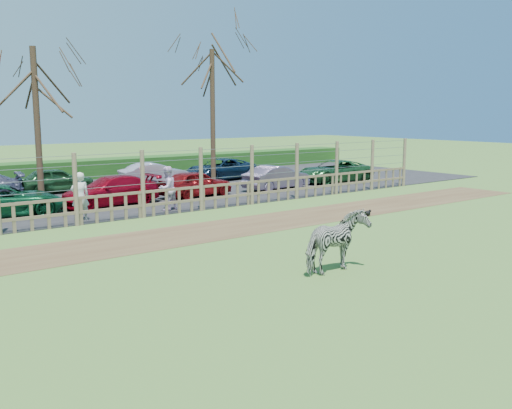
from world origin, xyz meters
TOP-DOWN VIEW (x-y plane):
  - ground at (0.00, 0.00)m, footprint 120.00×120.00m
  - dirt_strip at (0.00, 4.50)m, footprint 34.00×2.80m
  - asphalt at (0.00, 14.50)m, footprint 44.00×13.00m
  - hedge at (0.00, 21.50)m, footprint 46.00×2.00m
  - fence at (0.00, 8.00)m, footprint 30.16×0.16m
  - tree_mid at (-2.00, 13.50)m, footprint 4.80×4.80m
  - tree_right at (7.00, 14.00)m, footprint 4.80×4.80m
  - zebra at (0.41, -1.47)m, footprint 1.86×1.01m
  - visitor_a at (-2.11, 8.67)m, footprint 0.68×0.49m
  - visitor_b at (1.38, 8.71)m, footprint 1.01×0.90m
  - crow at (6.79, 3.18)m, footprint 0.29×0.21m
  - car_2 at (-4.07, 11.04)m, footprint 4.53×2.50m
  - car_3 at (0.09, 11.23)m, footprint 4.20×1.86m
  - car_4 at (4.18, 11.18)m, footprint 3.66×1.80m
  - car_5 at (8.60, 10.76)m, footprint 3.76×1.66m
  - car_6 at (13.07, 11.16)m, footprint 4.55×2.56m
  - car_10 at (-0.44, 16.31)m, footprint 3.55×1.49m
  - car_11 at (4.55, 15.87)m, footprint 3.75×1.63m
  - car_12 at (8.74, 15.92)m, footprint 4.50×2.42m

SIDE VIEW (x-z plane):
  - ground at x=0.00m, z-range 0.00..0.00m
  - dirt_strip at x=0.00m, z-range 0.00..0.01m
  - asphalt at x=0.00m, z-range 0.00..0.04m
  - crow at x=6.79m, z-range 0.00..0.23m
  - hedge at x=0.00m, z-range 0.00..1.10m
  - car_2 at x=-4.07m, z-range 0.04..1.24m
  - car_3 at x=0.09m, z-range 0.04..1.24m
  - car_4 at x=4.18m, z-range 0.04..1.24m
  - car_5 at x=8.60m, z-range 0.04..1.24m
  - car_6 at x=13.07m, z-range 0.04..1.24m
  - car_10 at x=-0.44m, z-range 0.04..1.24m
  - car_11 at x=4.55m, z-range 0.04..1.24m
  - car_12 at x=8.74m, z-range 0.04..1.24m
  - zebra at x=0.41m, z-range 0.00..1.51m
  - fence at x=0.00m, z-range -0.45..2.05m
  - visitor_a at x=-2.11m, z-range 0.04..1.76m
  - visitor_b at x=1.38m, z-range 0.04..1.76m
  - tree_mid at x=-2.00m, z-range 1.45..8.28m
  - tree_right at x=7.00m, z-range 1.57..8.92m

